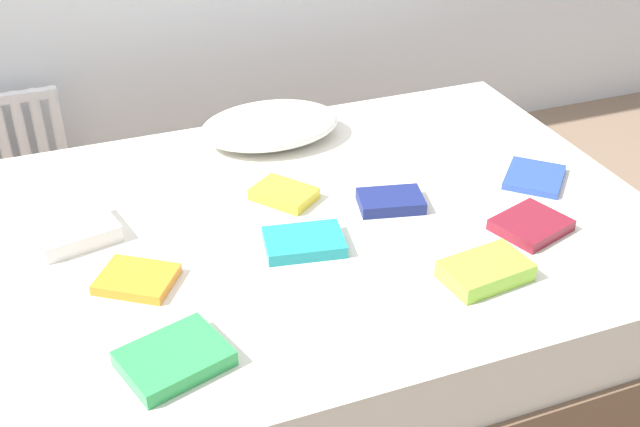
% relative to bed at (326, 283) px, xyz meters
% --- Properties ---
extents(ground_plane, '(8.00, 8.00, 0.00)m').
position_rel_bed_xyz_m(ground_plane, '(0.00, 0.00, -0.25)').
color(ground_plane, '#7F6651').
extents(bed, '(2.00, 1.50, 0.50)m').
position_rel_bed_xyz_m(bed, '(0.00, 0.00, 0.00)').
color(bed, brown).
rests_on(bed, ground).
extents(pillow, '(0.50, 0.34, 0.11)m').
position_rel_bed_xyz_m(pillow, '(0.00, 0.54, 0.31)').
color(pillow, white).
rests_on(pillow, bed).
extents(textbook_teal, '(0.25, 0.19, 0.04)m').
position_rel_bed_xyz_m(textbook_teal, '(-0.12, -0.13, 0.27)').
color(textbook_teal, teal).
rests_on(textbook_teal, bed).
extents(textbook_lime, '(0.24, 0.17, 0.05)m').
position_rel_bed_xyz_m(textbook_lime, '(0.28, -0.44, 0.28)').
color(textbook_lime, '#8CC638').
rests_on(textbook_lime, bed).
extents(textbook_blue, '(0.27, 0.27, 0.02)m').
position_rel_bed_xyz_m(textbook_blue, '(0.71, -0.04, 0.26)').
color(textbook_blue, '#2847B7').
rests_on(textbook_blue, bed).
extents(textbook_maroon, '(0.24, 0.22, 0.03)m').
position_rel_bed_xyz_m(textbook_maroon, '(0.53, -0.28, 0.27)').
color(textbook_maroon, maroon).
rests_on(textbook_maroon, bed).
extents(textbook_navy, '(0.22, 0.17, 0.04)m').
position_rel_bed_xyz_m(textbook_navy, '(0.21, -0.02, 0.27)').
color(textbook_navy, navy).
rests_on(textbook_navy, bed).
extents(textbook_white, '(0.25, 0.23, 0.05)m').
position_rel_bed_xyz_m(textbook_white, '(-0.72, 0.15, 0.28)').
color(textbook_white, white).
rests_on(textbook_white, bed).
extents(textbook_green, '(0.28, 0.24, 0.04)m').
position_rel_bed_xyz_m(textbook_green, '(-0.56, -0.47, 0.27)').
color(textbook_green, green).
rests_on(textbook_green, bed).
extents(textbook_yellow, '(0.22, 0.23, 0.04)m').
position_rel_bed_xyz_m(textbook_yellow, '(-0.09, 0.14, 0.27)').
color(textbook_yellow, yellow).
rests_on(textbook_yellow, bed).
extents(textbook_orange, '(0.25, 0.24, 0.03)m').
position_rel_bed_xyz_m(textbook_orange, '(-0.59, -0.13, 0.27)').
color(textbook_orange, orange).
rests_on(textbook_orange, bed).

